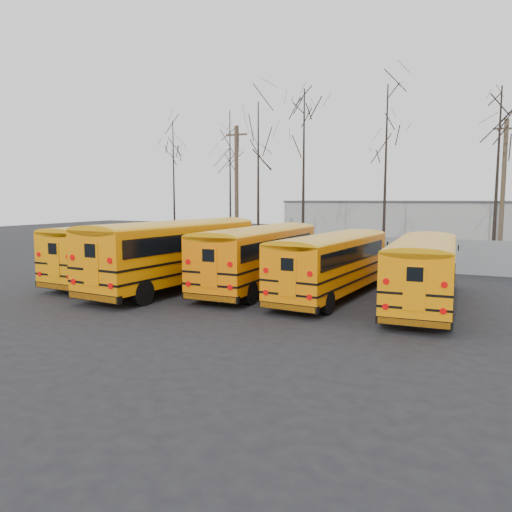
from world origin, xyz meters
The scene contains 16 objects.
ground centered at (0.00, 0.00, 0.00)m, with size 120.00×120.00×0.00m, color black.
fence centered at (0.00, 12.00, 1.00)m, with size 40.00×0.04×2.00m, color gray.
distant_building centered at (2.00, 32.00, 2.00)m, with size 22.00×8.00×4.00m, color #A8A8A3.
bus_a centered at (-7.29, 2.11, 1.80)m, with size 3.20×11.14×3.08m.
bus_b centered at (-3.73, 1.21, 1.96)m, with size 3.71×12.15×3.35m.
bus_c centered at (-0.07, 2.79, 1.80)m, with size 2.58×11.01×3.07m.
bus_d centered at (3.67, 2.31, 1.68)m, with size 3.16×10.38×2.86m.
bus_e centered at (7.51, 1.86, 1.67)m, with size 2.90×10.29×2.85m.
utility_pole_left centered at (-7.88, 15.42, 5.03)m, with size 1.74×0.30×9.78m.
utility_pole_right centered at (10.50, 20.22, 5.01)m, with size 1.70×0.64×9.76m.
tree_0 centered at (-15.18, 17.69, 5.46)m, with size 0.26×0.26×10.92m, color black.
tree_1 centered at (-9.39, 17.23, 5.66)m, with size 0.26×0.26×11.33m, color black.
tree_2 centered at (-5.38, 13.96, 5.56)m, with size 0.26×0.26×11.12m, color black.
tree_3 centered at (-2.35, 15.09, 5.97)m, with size 0.26×0.26×11.95m, color black.
tree_4 centered at (3.15, 16.32, 5.99)m, with size 0.26×0.26×11.98m, color black.
tree_5 centered at (10.07, 17.13, 5.71)m, with size 0.26×0.26×11.41m, color black.
Camera 1 is at (9.82, -18.73, 4.33)m, focal length 35.00 mm.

